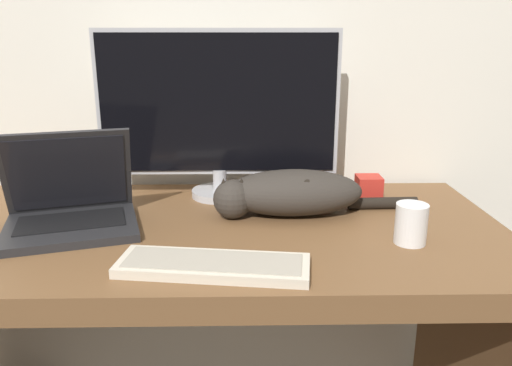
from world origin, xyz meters
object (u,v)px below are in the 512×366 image
object	(u,v)px
external_keyboard	(213,265)
coffee_mug	(411,224)
monitor	(218,110)
cat	(289,192)
laptop	(70,210)

from	to	relation	value
external_keyboard	coffee_mug	distance (m)	0.46
monitor	cat	distance (m)	0.32
laptop	external_keyboard	bearing A→B (deg)	-49.78
laptop	cat	world-z (taller)	laptop
cat	coffee_mug	xyz separation A→B (m)	(0.26, -0.20, -0.02)
laptop	external_keyboard	size ratio (longest dim) A/B	0.91
laptop	cat	size ratio (longest dim) A/B	0.66
monitor	laptop	xyz separation A→B (m)	(-0.35, -0.25, -0.21)
monitor	external_keyboard	xyz separation A→B (m)	(0.01, -0.49, -0.24)
cat	coffee_mug	world-z (taller)	cat
external_keyboard	coffee_mug	bearing A→B (deg)	24.15
cat	coffee_mug	bearing A→B (deg)	-39.12
laptop	external_keyboard	world-z (taller)	laptop
monitor	laptop	size ratio (longest dim) A/B	1.88
external_keyboard	cat	bearing A→B (deg)	68.80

